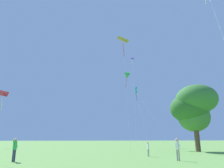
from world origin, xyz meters
name	(u,v)px	position (x,y,z in m)	size (l,w,h in m)	color
kite_yellow_diamond	(123,44)	(10.28, 28.12, 18.09)	(2.54, 9.11, 19.94)	yellow
kite_teal_box	(136,91)	(15.77, 39.40, 12.25)	(1.55, 10.70, 13.11)	teal
kite_red_high	(2,97)	(-12.79, 41.74, 10.28)	(3.19, 7.98, 11.87)	red
kite_green_small	(126,74)	(12.16, 33.61, 14.23)	(4.44, 11.73, 15.10)	green
kite_purple_streamer	(133,66)	(15.74, 41.27, 18.79)	(3.47, 11.70, 21.58)	purple
person_foreground_watcher	(15,147)	(-2.23, 12.57, 1.05)	(0.34, 0.53, 1.75)	#2D3351
person_in_blue_jacket	(177,147)	(10.49, 10.99, 1.04)	(0.32, 0.53, 1.73)	gray
person_child_small	(148,148)	(9.59, 15.41, 0.84)	(0.19, 0.45, 1.40)	gray
tree_left_oak	(193,107)	(18.98, 22.01, 6.11)	(6.31, 6.43, 9.23)	brown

